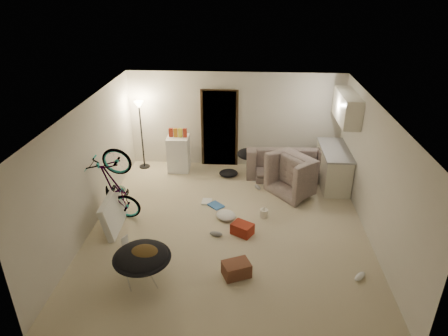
# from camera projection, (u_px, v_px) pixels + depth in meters

# --- Properties ---
(floor) EXTENTS (5.50, 6.00, 0.02)m
(floor) POSITION_uv_depth(u_px,v_px,m) (229.00, 226.00, 8.19)
(floor) COLOR #C3B696
(floor) RESTS_ON ground
(ceiling) EXTENTS (5.50, 6.00, 0.02)m
(ceiling) POSITION_uv_depth(u_px,v_px,m) (229.00, 108.00, 7.10)
(ceiling) COLOR white
(ceiling) RESTS_ON wall_back
(wall_back) EXTENTS (5.50, 0.02, 2.50)m
(wall_back) POSITION_uv_depth(u_px,v_px,m) (235.00, 120.00, 10.35)
(wall_back) COLOR beige
(wall_back) RESTS_ON floor
(wall_front) EXTENTS (5.50, 0.02, 2.50)m
(wall_front) POSITION_uv_depth(u_px,v_px,m) (216.00, 278.00, 4.94)
(wall_front) COLOR beige
(wall_front) RESTS_ON floor
(wall_left) EXTENTS (0.02, 6.00, 2.50)m
(wall_left) POSITION_uv_depth(u_px,v_px,m) (88.00, 167.00, 7.81)
(wall_left) COLOR beige
(wall_left) RESTS_ON floor
(wall_right) EXTENTS (0.02, 6.00, 2.50)m
(wall_right) POSITION_uv_depth(u_px,v_px,m) (375.00, 175.00, 7.49)
(wall_right) COLOR beige
(wall_right) RESTS_ON floor
(doorway) EXTENTS (0.85, 0.10, 2.04)m
(doorway) POSITION_uv_depth(u_px,v_px,m) (220.00, 129.00, 10.44)
(doorway) COLOR black
(doorway) RESTS_ON floor
(door_trim) EXTENTS (0.97, 0.04, 2.10)m
(door_trim) POSITION_uv_depth(u_px,v_px,m) (220.00, 129.00, 10.41)
(door_trim) COLOR black
(door_trim) RESTS_ON floor
(floor_lamp) EXTENTS (0.28, 0.28, 1.81)m
(floor_lamp) POSITION_uv_depth(u_px,v_px,m) (140.00, 121.00, 10.14)
(floor_lamp) COLOR black
(floor_lamp) RESTS_ON floor
(kitchen_counter) EXTENTS (0.60, 1.50, 0.88)m
(kitchen_counter) POSITION_uv_depth(u_px,v_px,m) (333.00, 168.00, 9.66)
(kitchen_counter) COLOR beige
(kitchen_counter) RESTS_ON floor
(counter_top) EXTENTS (0.64, 1.54, 0.04)m
(counter_top) POSITION_uv_depth(u_px,v_px,m) (335.00, 150.00, 9.46)
(counter_top) COLOR gray
(counter_top) RESTS_ON kitchen_counter
(kitchen_uppers) EXTENTS (0.38, 1.40, 0.65)m
(kitchen_uppers) POSITION_uv_depth(u_px,v_px,m) (347.00, 107.00, 8.99)
(kitchen_uppers) COLOR beige
(kitchen_uppers) RESTS_ON wall_right
(sofa) EXTENTS (2.02, 0.86, 0.58)m
(sofa) POSITION_uv_depth(u_px,v_px,m) (285.00, 164.00, 10.19)
(sofa) COLOR #333932
(sofa) RESTS_ON floor
(armchair) EXTENTS (1.43, 1.45, 0.71)m
(armchair) POSITION_uv_depth(u_px,v_px,m) (301.00, 177.00, 9.41)
(armchair) COLOR #333932
(armchair) RESTS_ON floor
(bicycle) EXTENTS (1.79, 0.91, 1.00)m
(bicycle) POSITION_uv_depth(u_px,v_px,m) (117.00, 201.00, 8.19)
(bicycle) COLOR black
(bicycle) RESTS_ON floor
(book_asset) EXTENTS (0.29, 0.27, 0.02)m
(book_asset) POSITION_uv_depth(u_px,v_px,m) (122.00, 249.00, 7.48)
(book_asset) COLOR maroon
(book_asset) RESTS_ON floor
(mini_fridge) EXTENTS (0.56, 0.56, 0.92)m
(mini_fridge) POSITION_uv_depth(u_px,v_px,m) (179.00, 153.00, 10.36)
(mini_fridge) COLOR white
(mini_fridge) RESTS_ON floor
(snack_box_0) EXTENTS (0.10, 0.08, 0.30)m
(snack_box_0) POSITION_uv_depth(u_px,v_px,m) (171.00, 134.00, 10.14)
(snack_box_0) COLOR maroon
(snack_box_0) RESTS_ON mini_fridge
(snack_box_1) EXTENTS (0.11, 0.08, 0.30)m
(snack_box_1) POSITION_uv_depth(u_px,v_px,m) (176.00, 134.00, 10.13)
(snack_box_1) COLOR #C17318
(snack_box_1) RESTS_ON mini_fridge
(snack_box_2) EXTENTS (0.11, 0.08, 0.30)m
(snack_box_2) POSITION_uv_depth(u_px,v_px,m) (180.00, 134.00, 10.13)
(snack_box_2) COLOR gold
(snack_box_2) RESTS_ON mini_fridge
(snack_box_3) EXTENTS (0.11, 0.08, 0.30)m
(snack_box_3) POSITION_uv_depth(u_px,v_px,m) (185.00, 134.00, 10.12)
(snack_box_3) COLOR maroon
(snack_box_3) RESTS_ON mini_fridge
(saucer_chair) EXTENTS (0.95, 0.95, 0.68)m
(saucer_chair) POSITION_uv_depth(u_px,v_px,m) (143.00, 262.00, 6.53)
(saucer_chair) COLOR silver
(saucer_chair) RESTS_ON floor
(hoodie) EXTENTS (0.49, 0.42, 0.22)m
(hoodie) POSITION_uv_depth(u_px,v_px,m) (144.00, 253.00, 6.42)
(hoodie) COLOR #4E381A
(hoodie) RESTS_ON saucer_chair
(sofa_drape) EXTENTS (0.63, 0.55, 0.28)m
(sofa_drape) POSITION_uv_depth(u_px,v_px,m) (248.00, 154.00, 10.14)
(sofa_drape) COLOR black
(sofa_drape) RESTS_ON sofa
(tv_box) EXTENTS (0.31, 1.06, 0.71)m
(tv_box) POSITION_uv_depth(u_px,v_px,m) (113.00, 213.00, 7.98)
(tv_box) COLOR silver
(tv_box) RESTS_ON floor
(drink_case_a) EXTENTS (0.54, 0.47, 0.26)m
(drink_case_a) POSITION_uv_depth(u_px,v_px,m) (236.00, 269.00, 6.78)
(drink_case_a) COLOR brown
(drink_case_a) RESTS_ON floor
(drink_case_b) EXTENTS (0.49, 0.46, 0.23)m
(drink_case_b) POSITION_uv_depth(u_px,v_px,m) (242.00, 229.00, 7.88)
(drink_case_b) COLOR maroon
(drink_case_b) RESTS_ON floor
(juicer) EXTENTS (0.18, 0.18, 0.25)m
(juicer) POSITION_uv_depth(u_px,v_px,m) (264.00, 213.00, 8.45)
(juicer) COLOR silver
(juicer) RESTS_ON floor
(newspaper) EXTENTS (0.74, 0.70, 0.01)m
(newspaper) POSITION_uv_depth(u_px,v_px,m) (265.00, 180.00, 9.99)
(newspaper) COLOR #B0ADA3
(newspaper) RESTS_ON floor
(book_blue) EXTENTS (0.40, 0.40, 0.03)m
(book_blue) POSITION_uv_depth(u_px,v_px,m) (216.00, 205.00, 8.88)
(book_blue) COLOR #3063AE
(book_blue) RESTS_ON floor
(book_white) EXTENTS (0.23, 0.29, 0.03)m
(book_white) POSITION_uv_depth(u_px,v_px,m) (207.00, 201.00, 9.04)
(book_white) COLOR silver
(book_white) RESTS_ON floor
(shoe_1) EXTENTS (0.20, 0.26, 0.09)m
(shoe_1) POSITION_uv_depth(u_px,v_px,m) (258.00, 187.00, 9.59)
(shoe_1) COLOR slate
(shoe_1) RESTS_ON floor
(shoe_2) EXTENTS (0.23, 0.24, 0.09)m
(shoe_2) POSITION_uv_depth(u_px,v_px,m) (157.00, 248.00, 7.44)
(shoe_2) COLOR #3063AE
(shoe_2) RESTS_ON floor
(shoe_3) EXTENTS (0.27, 0.15, 0.10)m
(shoe_3) POSITION_uv_depth(u_px,v_px,m) (216.00, 234.00, 7.85)
(shoe_3) COLOR slate
(shoe_3) RESTS_ON floor
(shoe_4) EXTENTS (0.27, 0.28, 0.10)m
(shoe_4) POSITION_uv_depth(u_px,v_px,m) (360.00, 276.00, 6.73)
(shoe_4) COLOR white
(shoe_4) RESTS_ON floor
(clothes_lump_b) EXTENTS (0.53, 0.48, 0.15)m
(clothes_lump_b) POSITION_uv_depth(u_px,v_px,m) (229.00, 173.00, 10.21)
(clothes_lump_b) COLOR black
(clothes_lump_b) RESTS_ON floor
(clothes_lump_c) EXTENTS (0.59, 0.60, 0.14)m
(clothes_lump_c) POSITION_uv_depth(u_px,v_px,m) (226.00, 215.00, 8.41)
(clothes_lump_c) COLOR silver
(clothes_lump_c) RESTS_ON floor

